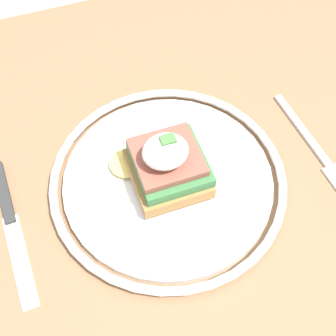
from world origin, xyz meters
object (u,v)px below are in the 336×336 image
at_px(sandwich, 167,164).
at_px(fork, 314,145).
at_px(knife, 10,218).
at_px(plate, 168,180).

xyz_separation_m(sandwich, fork, (-0.19, 0.01, -0.04)).
relative_size(fork, knife, 0.84).
height_order(sandwich, fork, sandwich).
bearing_deg(knife, fork, 176.40).
height_order(plate, fork, plate).
bearing_deg(sandwich, plate, 116.82).
distance_m(plate, fork, 0.19).
relative_size(sandwich, knife, 0.55).
relative_size(plate, knife, 1.48).
bearing_deg(plate, fork, 177.30).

